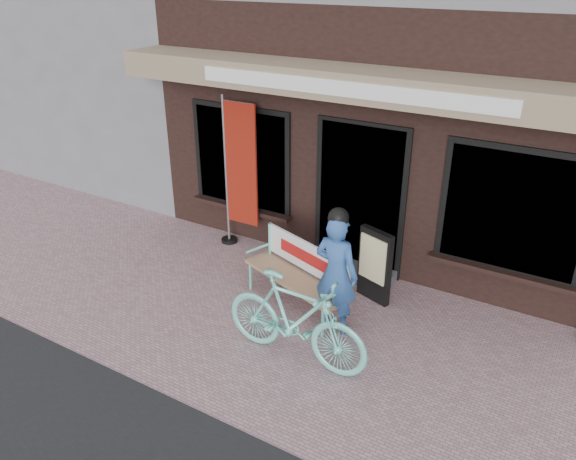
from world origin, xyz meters
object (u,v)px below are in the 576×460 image
Objects in this scene: menu_stand at (375,265)px; nobori_red at (239,173)px; bench at (300,270)px; person at (336,271)px; bicycle at (295,319)px.

nobori_red is at bearing -170.27° from menu_stand.
nobori_red reaches higher than bench.
person is 0.91× the size of bicycle.
bench is 0.70× the size of nobori_red.
bicycle is (0.51, -1.01, 0.02)m from bench.
bench is 0.94× the size of bicycle.
menu_stand is (0.26, 1.62, -0.01)m from bicycle.
bench is at bearing -122.48° from menu_stand.
menu_stand is (0.77, 0.61, 0.00)m from bench.
person is (0.62, -0.23, 0.27)m from bench.
person is 0.90m from menu_stand.
bicycle is at bearing -79.93° from menu_stand.
bicycle reaches higher than menu_stand.
person is 0.82m from bicycle.
person reaches higher than menu_stand.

